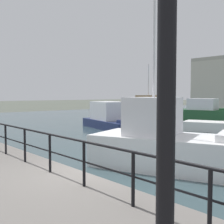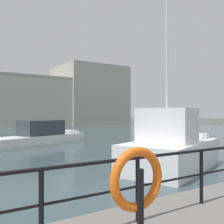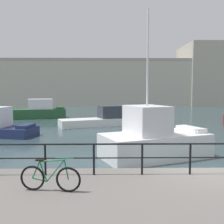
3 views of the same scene
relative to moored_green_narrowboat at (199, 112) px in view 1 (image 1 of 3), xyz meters
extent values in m
plane|color=#4C5147|center=(12.22, -24.25, -0.93)|extent=(240.00, 240.00, 0.00)
cube|color=#23512D|center=(-0.19, -0.05, -0.33)|extent=(7.64, 4.25, 1.18)
cube|color=silver|center=(0.38, 0.09, 0.89)|extent=(3.38, 2.81, 1.26)
cube|color=white|center=(11.39, -19.75, -0.28)|extent=(6.23, 4.65, 1.29)
cube|color=silver|center=(10.92, -19.94, 1.12)|extent=(2.51, 2.79, 1.51)
cylinder|color=silver|center=(10.92, -19.94, 4.35)|extent=(0.10, 0.10, 4.95)
cube|color=navy|center=(-0.18, -12.77, -0.56)|extent=(7.09, 3.79, 0.72)
cube|color=silver|center=(-0.67, -12.67, 0.57)|extent=(3.60, 2.75, 1.55)
cube|color=navy|center=(2.58, -13.37, -0.08)|extent=(1.15, 1.83, 0.24)
cube|color=#23512D|center=(-7.70, -0.55, -0.31)|extent=(6.56, 4.93, 1.21)
cube|color=#997047|center=(-7.38, -0.38, 1.07)|extent=(3.50, 3.12, 1.56)
cube|color=#23512D|center=(-10.01, -1.74, 0.41)|extent=(1.42, 1.81, 0.24)
cylinder|color=silver|center=(-7.38, -0.38, 3.87)|extent=(0.10, 0.10, 4.02)
cylinder|color=black|center=(8.39, -25.00, 0.37)|extent=(0.07, 0.07, 1.05)
cylinder|color=black|center=(10.02, -25.00, 0.37)|extent=(0.07, 0.07, 1.05)
cylinder|color=black|center=(11.65, -25.00, 0.37)|extent=(0.07, 0.07, 1.05)
cylinder|color=black|center=(13.28, -25.00, 0.37)|extent=(0.07, 0.07, 1.05)
cylinder|color=black|center=(14.91, -25.00, 0.37)|extent=(0.07, 0.07, 1.05)
cylinder|color=black|center=(16.53, -25.00, 0.37)|extent=(0.07, 0.07, 1.05)
cylinder|color=black|center=(11.65, -25.00, 0.90)|extent=(22.80, 0.06, 0.06)
cylinder|color=black|center=(11.65, -25.00, 0.42)|extent=(22.80, 0.04, 0.04)
cylinder|color=black|center=(17.67, -27.43, 1.97)|extent=(0.12, 0.12, 4.24)
camera|label=1|loc=(18.87, -28.90, 2.00)|focal=47.40mm
camera|label=2|loc=(2.32, -28.46, 1.63)|focal=43.01mm
camera|label=3|loc=(8.85, -33.84, 2.73)|focal=43.00mm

